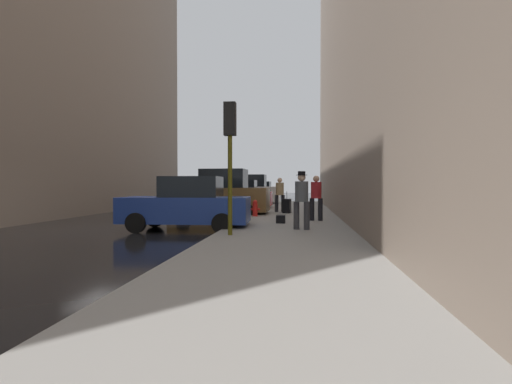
{
  "coord_description": "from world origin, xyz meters",
  "views": [
    {
      "loc": [
        6.4,
        -12.97,
        1.53
      ],
      "look_at": [
        4.38,
        5.12,
        1.18
      ],
      "focal_mm": 28.0,
      "sensor_mm": 36.0,
      "label": 1
    }
  ],
  "objects": [
    {
      "name": "parked_red_hatchback",
      "position": [
        2.65,
        10.64,
        0.85
      ],
      "size": [
        4.2,
        2.07,
        1.79
      ],
      "color": "#B2191E",
      "rests_on": "ground_plane"
    },
    {
      "name": "pedestrian_in_tan_coat",
      "position": [
        5.37,
        7.0,
        1.1
      ],
      "size": [
        0.51,
        0.42,
        1.71
      ],
      "color": "black",
      "rests_on": "sidewalk"
    },
    {
      "name": "ground_plane",
      "position": [
        0.0,
        0.0,
        0.0
      ],
      "size": [
        120.0,
        120.0,
        0.0
      ],
      "primitive_type": "plane",
      "color": "black"
    },
    {
      "name": "fire_hydrant",
      "position": [
        4.45,
        4.15,
        0.5
      ],
      "size": [
        0.42,
        0.22,
        0.7
      ],
      "color": "red",
      "rests_on": "sidewalk"
    },
    {
      "name": "parked_bronze_suv",
      "position": [
        2.65,
        5.62,
        1.03
      ],
      "size": [
        4.64,
        2.15,
        2.25
      ],
      "color": "brown",
      "rests_on": "ground_plane"
    },
    {
      "name": "rolling_suitcase",
      "position": [
        5.75,
        6.27,
        0.49
      ],
      "size": [
        0.43,
        0.6,
        1.04
      ],
      "color": "black",
      "rests_on": "sidewalk"
    },
    {
      "name": "sidewalk",
      "position": [
        6.0,
        0.0,
        0.07
      ],
      "size": [
        4.0,
        40.0,
        0.15
      ],
      "primitive_type": "cube",
      "color": "gray",
      "rests_on": "ground_plane"
    },
    {
      "name": "parked_dark_green_sedan",
      "position": [
        2.65,
        22.17,
        0.85
      ],
      "size": [
        4.26,
        2.18,
        1.79
      ],
      "color": "#193828",
      "rests_on": "ground_plane"
    },
    {
      "name": "duffel_bag",
      "position": [
        5.7,
        1.27,
        0.29
      ],
      "size": [
        0.32,
        0.44,
        0.28
      ],
      "color": "black",
      "rests_on": "sidewalk"
    },
    {
      "name": "parked_blue_sedan",
      "position": [
        2.65,
        -0.02,
        0.85
      ],
      "size": [
        4.27,
        2.18,
        1.79
      ],
      "color": "navy",
      "rests_on": "ground_plane"
    },
    {
      "name": "pedestrian_with_beanie",
      "position": [
        6.44,
        -0.76,
        1.14
      ],
      "size": [
        0.53,
        0.48,
        1.78
      ],
      "color": "#333338",
      "rests_on": "sidewalk"
    },
    {
      "name": "parked_white_van",
      "position": [
        2.65,
        16.27,
        1.03
      ],
      "size": [
        4.64,
        2.14,
        2.25
      ],
      "color": "silver",
      "rests_on": "ground_plane"
    },
    {
      "name": "traffic_light",
      "position": [
        4.5,
        -2.29,
        2.76
      ],
      "size": [
        0.32,
        0.32,
        3.6
      ],
      "color": "#514C0F",
      "rests_on": "sidewalk"
    },
    {
      "name": "pedestrian_in_red_jacket",
      "position": [
        7.0,
        2.34,
        1.1
      ],
      "size": [
        0.53,
        0.47,
        1.71
      ],
      "color": "black",
      "rests_on": "sidewalk"
    }
  ]
}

